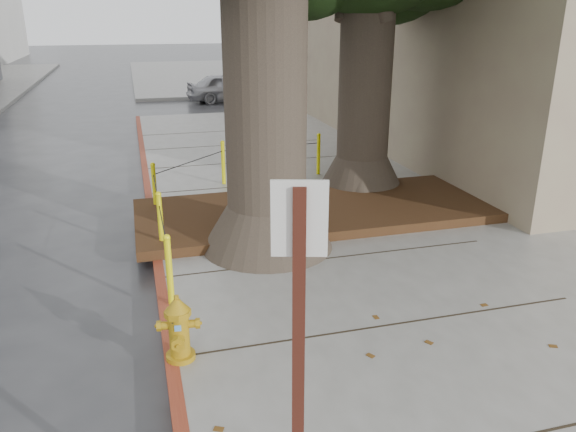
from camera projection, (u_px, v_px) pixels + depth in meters
name	position (u px, v px, depth m)	size (l,w,h in m)	color
ground	(347.00, 343.00, 6.51)	(140.00, 140.00, 0.00)	#28282B
sidewalk_far	(264.00, 73.00, 35.18)	(16.00, 20.00, 0.15)	slate
curb_red	(158.00, 268.00, 8.25)	(0.14, 26.00, 0.16)	maroon
planter_bed	(316.00, 210.00, 10.19)	(6.40, 2.60, 0.16)	black
bollard_ring	(215.00, 188.00, 10.04)	(3.79, 5.39, 0.95)	#F4EB0D
fire_hydrant	(179.00, 329.00, 5.83)	(0.40, 0.37, 0.75)	#BA8C13
signpost	(298.00, 395.00, 2.97)	(0.27, 0.10, 2.73)	#471911
car_silver	(229.00, 87.00, 24.15)	(1.42, 3.54, 1.21)	#A1A0A5
car_red	(350.00, 82.00, 26.11)	(1.26, 3.62, 1.19)	maroon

